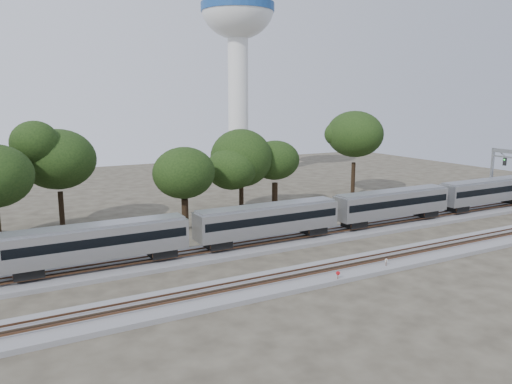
% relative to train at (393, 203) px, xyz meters
% --- Properties ---
extents(ground, '(160.00, 160.00, 0.00)m').
position_rel_train_xyz_m(ground, '(-22.69, -6.00, -3.01)').
color(ground, '#383328').
rests_on(ground, ground).
extents(track_far, '(160.00, 5.00, 0.73)m').
position_rel_train_xyz_m(track_far, '(-22.69, 0.00, -2.81)').
color(track_far, slate).
rests_on(track_far, ground).
extents(track_near, '(160.00, 5.00, 0.73)m').
position_rel_train_xyz_m(track_near, '(-22.69, -10.00, -2.81)').
color(track_near, slate).
rests_on(track_near, ground).
extents(train, '(118.49, 2.88, 4.24)m').
position_rel_train_xyz_m(train, '(0.00, 0.00, 0.00)').
color(train, '#A9ABB0').
rests_on(train, ground).
extents(switch_stand_red, '(0.33, 0.15, 1.09)m').
position_rel_train_xyz_m(switch_stand_red, '(-17.76, -12.24, -2.32)').
color(switch_stand_red, '#512D19').
rests_on(switch_stand_red, ground).
extents(switch_stand_white, '(0.34, 0.06, 1.09)m').
position_rel_train_xyz_m(switch_stand_white, '(-11.78, -11.61, -2.32)').
color(switch_stand_white, '#512D19').
rests_on(switch_stand_white, ground).
extents(switch_lever, '(0.54, 0.37, 0.30)m').
position_rel_train_xyz_m(switch_lever, '(-16.81, -11.90, -2.86)').
color(switch_lever, '#512D19').
rests_on(switch_lever, ground).
extents(water_tower, '(13.72, 13.72, 37.98)m').
position_rel_train_xyz_m(water_tower, '(0.59, 43.09, 25.12)').
color(water_tower, silver).
rests_on(water_tower, ground).
extents(tree_3, '(8.57, 8.57, 12.09)m').
position_rel_train_xyz_m(tree_3, '(-35.60, 18.18, 5.40)').
color(tree_3, black).
rests_on(tree_3, ground).
extents(tree_4, '(6.94, 6.94, 9.79)m').
position_rel_train_xyz_m(tree_4, '(-22.66, 10.97, 3.79)').
color(tree_4, black).
rests_on(tree_4, ground).
extents(tree_5, '(7.70, 7.70, 10.86)m').
position_rel_train_xyz_m(tree_5, '(-12.81, 15.50, 4.54)').
color(tree_5, black).
rests_on(tree_5, ground).
extents(tree_6, '(7.08, 7.08, 9.98)m').
position_rel_train_xyz_m(tree_6, '(-7.43, 15.62, 3.93)').
color(tree_6, black).
rests_on(tree_6, ground).
extents(tree_7, '(10.07, 10.07, 14.20)m').
position_rel_train_xyz_m(tree_7, '(9.05, 18.51, 6.88)').
color(tree_7, black).
rests_on(tree_7, ground).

